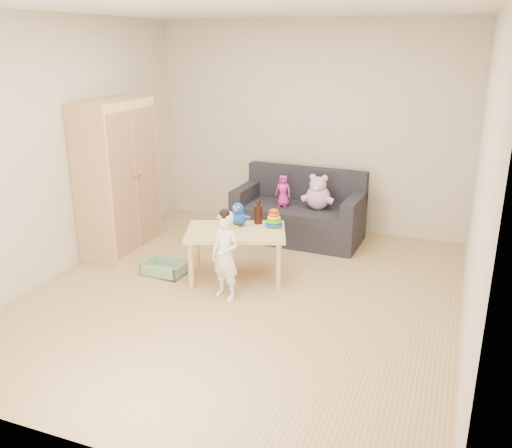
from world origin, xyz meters
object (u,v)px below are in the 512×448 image
at_px(wardrobe, 117,178).
at_px(sofa, 298,223).
at_px(play_table, 236,254).
at_px(toddler, 225,257).

height_order(wardrobe, sofa, wardrobe).
distance_m(play_table, toddler, 0.49).
distance_m(wardrobe, toddler, 1.82).
relative_size(wardrobe, toddler, 2.07).
xyz_separation_m(sofa, toddler, (-0.18, -1.78, 0.20)).
height_order(sofa, toddler, toddler).
height_order(wardrobe, play_table, wardrobe).
distance_m(sofa, play_table, 1.35).
bearing_deg(sofa, toddler, -93.40).
bearing_deg(play_table, toddler, -79.05).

